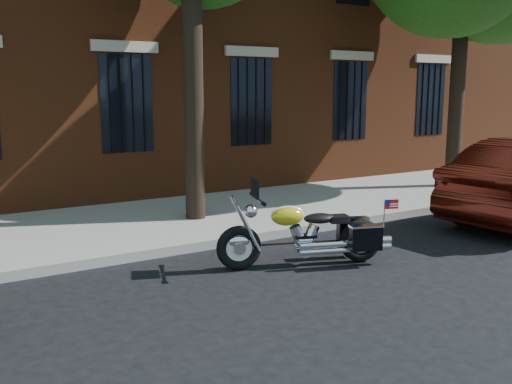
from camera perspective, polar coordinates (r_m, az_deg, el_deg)
ground at (r=7.97m, az=-0.24°, el=-7.99°), size 120.00×120.00×0.00m
curb at (r=9.11m, az=-4.76°, el=-5.20°), size 40.00×0.16×0.15m
sidewalk at (r=10.77m, az=-9.27°, el=-2.88°), size 40.00×3.60×0.15m
motorcycle at (r=8.17m, az=5.43°, el=-4.40°), size 2.36×1.27×1.29m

